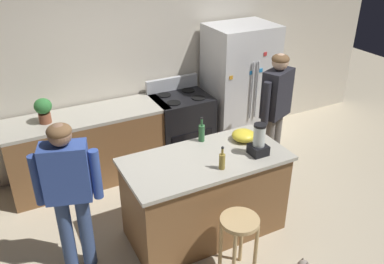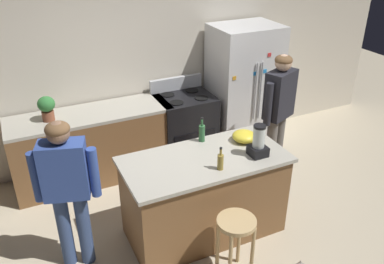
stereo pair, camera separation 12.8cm
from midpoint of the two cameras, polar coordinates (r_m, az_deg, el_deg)
ground_plane at (r=4.58m, az=2.47°, el=-13.60°), size 14.00×14.00×0.00m
back_wall at (r=5.50m, az=-6.79°, el=9.82°), size 8.00×0.10×2.70m
kitchen_island at (r=4.29m, az=2.60°, el=-8.94°), size 1.66×0.82×0.92m
back_counter_run at (r=5.31m, az=-13.00°, el=-1.90°), size 2.00×0.64×0.92m
refrigerator at (r=5.84m, az=7.82°, el=6.09°), size 0.90×0.73×1.79m
stove_range at (r=5.62m, az=-0.39°, el=0.76°), size 0.76×0.65×1.10m
person_by_island_left at (r=3.79m, az=-16.31°, el=-6.96°), size 0.59×0.33×1.55m
person_by_sink_right at (r=5.10m, az=12.82°, el=3.58°), size 0.58×0.36×1.65m
bar_stool at (r=3.81m, az=7.18°, el=-13.89°), size 0.36×0.36×0.65m
potted_plant at (r=4.98m, az=-19.09°, el=3.36°), size 0.20×0.20×0.30m
blender_appliance at (r=4.07m, az=10.23°, el=-1.52°), size 0.17×0.17×0.34m
bottle_vinegar at (r=3.83m, az=4.98°, el=-4.15°), size 0.06×0.06×0.24m
bottle_olive_oil at (r=4.29m, az=2.25°, el=-0.08°), size 0.07×0.07×0.28m
mixing_bowl at (r=4.35m, az=8.18°, el=-0.60°), size 0.25×0.25×0.11m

